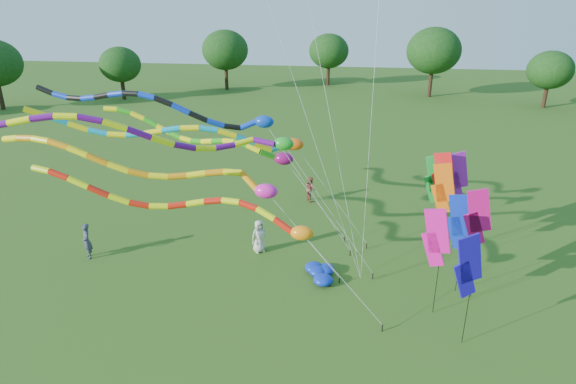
# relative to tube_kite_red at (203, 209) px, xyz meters

# --- Properties ---
(ground) EXTENTS (160.00, 160.00, 0.00)m
(ground) POSITION_rel_tube_kite_red_xyz_m (3.57, -1.26, -4.47)
(ground) COLOR #265115
(ground) RESTS_ON ground
(tree_ring) EXTENTS (112.82, 118.33, 9.71)m
(tree_ring) POSITION_rel_tube_kite_red_xyz_m (2.19, -1.49, 1.17)
(tree_ring) COLOR #382314
(tree_ring) RESTS_ON ground
(tube_kite_red) EXTENTS (13.26, 1.14, 6.47)m
(tube_kite_red) POSITION_rel_tube_kite_red_xyz_m (0.00, 0.00, 0.00)
(tube_kite_red) COLOR black
(tube_kite_red) RESTS_ON ground
(tube_kite_orange) EXTENTS (14.90, 1.24, 6.88)m
(tube_kite_orange) POSITION_rel_tube_kite_red_xyz_m (-2.40, 2.81, 0.42)
(tube_kite_orange) COLOR black
(tube_kite_orange) RESTS_ON ground
(tube_kite_purple) EXTENTS (13.72, 5.45, 8.90)m
(tube_kite_purple) POSITION_rel_tube_kite_red_xyz_m (-0.94, 0.10, 2.73)
(tube_kite_purple) COLOR black
(tube_kite_purple) RESTS_ON ground
(tube_kite_blue) EXTENTS (14.36, 1.59, 8.67)m
(tube_kite_blue) POSITION_rel_tube_kite_red_xyz_m (-2.36, 4.41, 2.73)
(tube_kite_blue) COLOR black
(tube_kite_blue) RESTS_ON ground
(tube_kite_cyan) EXTENTS (13.87, 4.67, 8.28)m
(tube_kite_cyan) POSITION_rel_tube_kite_red_xyz_m (-1.09, 3.44, 1.86)
(tube_kite_cyan) COLOR black
(tube_kite_cyan) RESTS_ON ground
(tube_kite_green) EXTENTS (13.28, 2.25, 6.88)m
(tube_kite_green) POSITION_rel_tube_kite_red_xyz_m (-1.62, 7.71, 0.39)
(tube_kite_green) COLOR black
(tube_kite_green) RESTS_ON ground
(banner_pole_green) EXTENTS (1.16, 0.15, 4.93)m
(banner_pole_green) POSITION_rel_tube_kite_red_xyz_m (9.42, 6.91, -0.81)
(banner_pole_green) COLOR black
(banner_pole_green) RESTS_ON ground
(banner_pole_orange) EXTENTS (1.14, 0.39, 5.03)m
(banner_pole_orange) POSITION_rel_tube_kite_red_xyz_m (9.57, 5.34, -0.71)
(banner_pole_orange) COLOR black
(banner_pole_orange) RESTS_ON ground
(banner_pole_blue_b) EXTENTS (1.11, 0.49, 4.51)m
(banner_pole_blue_b) POSITION_rel_tube_kite_red_xyz_m (9.94, 2.94, -1.23)
(banner_pole_blue_b) COLOR black
(banner_pole_blue_b) RESTS_ON ground
(banner_pole_blue_a) EXTENTS (1.10, 0.52, 4.51)m
(banner_pole_blue_a) POSITION_rel_tube_kite_red_xyz_m (9.60, -0.74, -1.23)
(banner_pole_blue_a) COLOR black
(banner_pole_blue_a) RESTS_ON ground
(banner_pole_violet) EXTENTS (1.15, 0.35, 5.14)m
(banner_pole_violet) POSITION_rel_tube_kite_red_xyz_m (10.43, 6.84, -0.60)
(banner_pole_violet) COLOR black
(banner_pole_violet) RESTS_ON ground
(banner_pole_red) EXTENTS (1.11, 0.51, 5.25)m
(banner_pole_red) POSITION_rel_tube_kite_red_xyz_m (9.68, 6.29, -0.49)
(banner_pole_red) COLOR black
(banner_pole_red) RESTS_ON ground
(banner_pole_magenta_a) EXTENTS (1.13, 0.45, 4.57)m
(banner_pole_magenta_a) POSITION_rel_tube_kite_red_xyz_m (8.77, 1.18, -1.17)
(banner_pole_magenta_a) COLOR black
(banner_pole_magenta_a) RESTS_ON ground
(banner_pole_magenta_b) EXTENTS (1.16, 0.11, 4.95)m
(banner_pole_magenta_b) POSITION_rel_tube_kite_red_xyz_m (10.50, 2.49, -0.79)
(banner_pole_magenta_b) COLOR black
(banner_pole_magenta_b) RESTS_ON ground
(blue_nylon_heap) EXTENTS (1.71, 1.82, 0.55)m
(blue_nylon_heap) POSITION_rel_tube_kite_red_xyz_m (4.11, 2.93, -4.22)
(blue_nylon_heap) COLOR #0D2CB4
(blue_nylon_heap) RESTS_ON ground
(person_a) EXTENTS (0.99, 0.93, 1.69)m
(person_a) POSITION_rel_tube_kite_red_xyz_m (1.02, 5.05, -3.63)
(person_a) COLOR beige
(person_a) RESTS_ON ground
(person_b) EXTENTS (0.74, 0.78, 1.80)m
(person_b) POSITION_rel_tube_kite_red_xyz_m (-7.11, 3.18, -3.58)
(person_b) COLOR #3A3C51
(person_b) RESTS_ON ground
(person_c) EXTENTS (0.85, 0.94, 1.56)m
(person_c) POSITION_rel_tube_kite_red_xyz_m (2.85, 12.03, -3.69)
(person_c) COLOR #9C4139
(person_c) RESTS_ON ground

